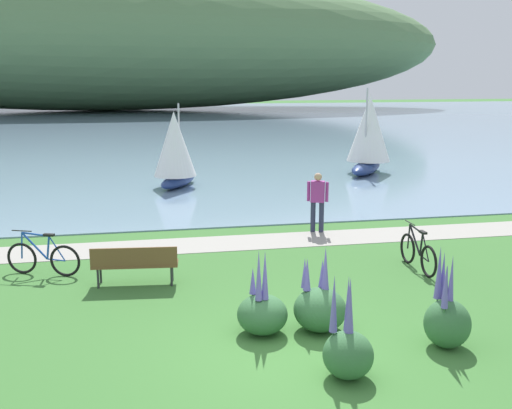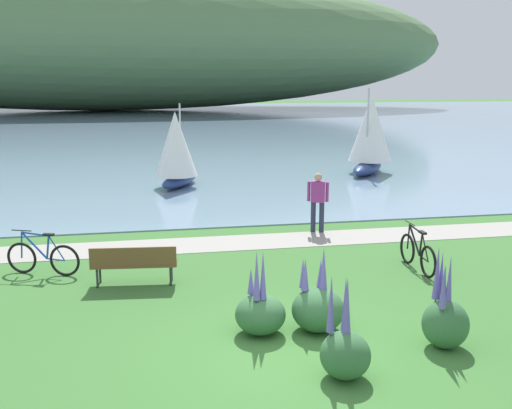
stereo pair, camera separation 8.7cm
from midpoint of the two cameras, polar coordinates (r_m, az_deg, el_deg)
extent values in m
plane|color=#3D7533|center=(9.85, 3.39, -14.13)|extent=(200.00, 200.00, 0.00)
cube|color=#7A99B2|center=(57.01, -8.57, 7.67)|extent=(180.00, 80.00, 0.04)
ellipsoid|color=#567A4C|center=(80.82, -14.17, 14.88)|extent=(90.59, 28.00, 17.29)
cube|color=#A39E93|center=(15.92, -2.40, -3.71)|extent=(60.00, 1.50, 0.01)
cube|color=brown|center=(12.98, -11.36, -5.61)|extent=(1.84, 0.66, 0.05)
cube|color=brown|center=(12.72, -11.51, -4.93)|extent=(1.80, 0.22, 0.40)
cylinder|color=#2D2D33|center=(13.32, -14.54, -6.33)|extent=(0.05, 0.05, 0.45)
cylinder|color=#2D2D33|center=(13.15, -7.91, -6.28)|extent=(0.05, 0.05, 0.45)
cylinder|color=#2D2D33|center=(13.00, -14.78, -6.79)|extent=(0.05, 0.05, 0.45)
cylinder|color=#2D2D33|center=(12.83, -7.98, -6.76)|extent=(0.05, 0.05, 0.45)
torus|color=black|center=(14.61, 14.46, -4.11)|extent=(0.06, 0.72, 0.72)
torus|color=black|center=(13.72, 16.34, -5.29)|extent=(0.06, 0.72, 0.72)
cylinder|color=black|center=(14.24, 15.11, -3.28)|extent=(0.05, 0.61, 0.61)
cylinder|color=black|center=(14.14, 15.24, -2.29)|extent=(0.04, 0.66, 0.09)
cylinder|color=black|center=(13.97, 15.69, -3.73)|extent=(0.04, 0.12, 0.54)
cylinder|color=black|center=(13.89, 15.94, -5.00)|extent=(0.03, 0.43, 0.05)
cylinder|color=black|center=(13.79, 16.08, -4.00)|extent=(0.03, 0.37, 0.56)
cylinder|color=black|center=(14.51, 14.56, -3.00)|extent=(0.04, 0.09, 0.60)
cube|color=black|center=(13.86, 15.83, -2.60)|extent=(0.10, 0.24, 0.05)
cylinder|color=black|center=(14.41, 14.68, -1.72)|extent=(0.03, 0.48, 0.02)
torus|color=black|center=(14.43, -21.36, -4.78)|extent=(0.69, 0.32, 0.72)
torus|color=black|center=(13.91, -17.68, -5.14)|extent=(0.69, 0.32, 0.72)
cylinder|color=#1E4CB2|center=(14.17, -20.30, -3.70)|extent=(0.58, 0.26, 0.61)
cylinder|color=#1E4CB2|center=(14.09, -20.24, -2.67)|extent=(0.63, 0.28, 0.09)
cylinder|color=#1E4CB2|center=(14.02, -19.14, -3.89)|extent=(0.13, 0.09, 0.54)
cylinder|color=#1E4CB2|center=(14.01, -18.45, -5.03)|extent=(0.41, 0.19, 0.05)
cylinder|color=#1E4CB2|center=(13.92, -18.38, -4.00)|extent=(0.35, 0.16, 0.56)
cylinder|color=#1E4CB2|center=(14.34, -21.37, -3.65)|extent=(0.09, 0.07, 0.60)
cube|color=black|center=(13.92, -19.08, -2.74)|extent=(0.26, 0.18, 0.05)
cylinder|color=black|center=(14.24, -21.39, -2.33)|extent=(0.45, 0.20, 0.02)
cylinder|color=#282D47|center=(17.04, 5.64, -1.19)|extent=(0.14, 0.14, 0.88)
cylinder|color=#282D47|center=(17.02, 6.45, -1.23)|extent=(0.14, 0.14, 0.88)
cube|color=#9E338C|center=(16.87, 6.10, 1.23)|extent=(0.44, 0.35, 0.60)
sphere|color=tan|center=(16.80, 6.13, 2.64)|extent=(0.22, 0.22, 0.22)
cylinder|color=#9E338C|center=(16.90, 5.22, 1.27)|extent=(0.09, 0.09, 0.56)
cylinder|color=#9E338C|center=(16.85, 6.98, 1.20)|extent=(0.09, 0.09, 0.56)
ellipsoid|color=#386B3D|center=(10.43, 0.67, -10.48)|extent=(0.88, 0.88, 0.69)
cylinder|color=#386B3D|center=(10.22, 0.91, -9.36)|extent=(0.02, 0.02, 0.12)
cone|color=#6B5BB7|center=(10.05, 0.92, -6.76)|extent=(0.13, 0.13, 0.86)
cylinder|color=#386B3D|center=(10.46, -0.24, -8.84)|extent=(0.02, 0.02, 0.12)
cone|color=#6B5BB7|center=(10.36, -0.25, -7.31)|extent=(0.12, 0.12, 0.47)
cylinder|color=#386B3D|center=(10.18, 0.32, -9.45)|extent=(0.02, 0.02, 0.12)
cone|color=#6B5BB7|center=(10.00, 0.32, -6.80)|extent=(0.12, 0.12, 0.88)
ellipsoid|color=#386B3D|center=(10.39, 17.91, -10.84)|extent=(0.76, 0.76, 0.80)
cylinder|color=#386B3D|center=(10.29, 17.71, -9.25)|extent=(0.02, 0.02, 0.12)
cone|color=#6B5BB7|center=(10.16, 17.84, -7.26)|extent=(0.09, 0.09, 0.64)
cylinder|color=#386B3D|center=(10.49, 17.40, -8.82)|extent=(0.02, 0.02, 0.12)
cone|color=#6B5BB7|center=(10.34, 17.56, -6.47)|extent=(0.12, 0.12, 0.79)
cylinder|color=#386B3D|center=(10.32, 17.67, -9.18)|extent=(0.02, 0.02, 0.12)
cone|color=#6B5BB7|center=(10.20, 17.80, -7.24)|extent=(0.12, 0.12, 0.62)
cylinder|color=#386B3D|center=(10.05, 17.63, -9.77)|extent=(0.02, 0.02, 0.12)
cone|color=#6B5BB7|center=(9.91, 17.78, -7.53)|extent=(0.11, 0.11, 0.71)
cylinder|color=#386B3D|center=(10.43, 17.03, -8.91)|extent=(0.02, 0.02, 0.12)
cone|color=#6B5BB7|center=(10.27, 17.21, -6.25)|extent=(0.13, 0.13, 0.90)
cylinder|color=#386B3D|center=(10.30, 18.11, -9.26)|extent=(0.02, 0.02, 0.12)
cone|color=#6B5BB7|center=(10.15, 18.28, -6.82)|extent=(0.11, 0.11, 0.80)
ellipsoid|color=#386B3D|center=(10.58, 6.21, -10.00)|extent=(0.92, 0.92, 0.76)
cylinder|color=#386B3D|center=(10.62, 4.72, -8.23)|extent=(0.02, 0.02, 0.12)
cone|color=#6B5BB7|center=(10.51, 4.76, -6.54)|extent=(0.12, 0.12, 0.54)
cylinder|color=#386B3D|center=(10.63, 6.40, -8.23)|extent=(0.02, 0.02, 0.12)
cone|color=#6B5BB7|center=(10.53, 6.44, -6.62)|extent=(0.14, 0.14, 0.51)
cylinder|color=#386B3D|center=(10.53, 6.66, -8.44)|extent=(0.02, 0.02, 0.12)
cone|color=#6B5BB7|center=(10.38, 6.72, -6.12)|extent=(0.14, 0.14, 0.77)
cylinder|color=#386B3D|center=(10.49, 4.94, -8.49)|extent=(0.02, 0.02, 0.12)
cone|color=#6B5BB7|center=(10.37, 4.98, -6.68)|extent=(0.13, 0.13, 0.58)
ellipsoid|color=#386B3D|center=(9.11, 8.83, -14.07)|extent=(0.75, 0.75, 0.71)
cylinder|color=#386B3D|center=(9.03, 7.40, -12.33)|extent=(0.02, 0.02, 0.12)
cone|color=#6B5BB7|center=(8.84, 7.48, -9.40)|extent=(0.12, 0.12, 0.87)
cylinder|color=#386B3D|center=(9.01, 8.90, -12.44)|extent=(0.02, 0.02, 0.12)
cone|color=#6B5BB7|center=(8.87, 8.98, -10.36)|extent=(0.12, 0.12, 0.59)
cylinder|color=#386B3D|center=(9.00, 8.88, -12.46)|extent=(0.02, 0.02, 0.12)
cone|color=#6B5BB7|center=(8.81, 8.98, -9.57)|extent=(0.14, 0.14, 0.85)
cylinder|color=#386B3D|center=(9.09, 8.73, -12.20)|extent=(0.02, 0.02, 0.12)
cone|color=#6B5BB7|center=(8.90, 8.83, -9.35)|extent=(0.11, 0.11, 0.85)
ellipsoid|color=navy|center=(27.34, 10.72, 3.47)|extent=(2.69, 3.17, 0.57)
cylinder|color=#B2B2B2|center=(26.87, 10.73, 7.44)|extent=(0.08, 0.08, 3.27)
cone|color=white|center=(27.43, 11.04, 7.18)|extent=(2.71, 2.71, 2.94)
ellipsoid|color=navy|center=(23.98, -7.25, 2.29)|extent=(1.98, 2.85, 0.49)
cylinder|color=#B2B2B2|center=(23.96, -7.14, 6.25)|extent=(0.07, 0.07, 2.80)
cone|color=white|center=(23.54, -7.60, 5.79)|extent=(2.24, 2.24, 2.52)
camera|label=1|loc=(0.04, -89.84, 0.03)|focal=41.77mm
camera|label=2|loc=(0.04, 90.16, -0.03)|focal=41.77mm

